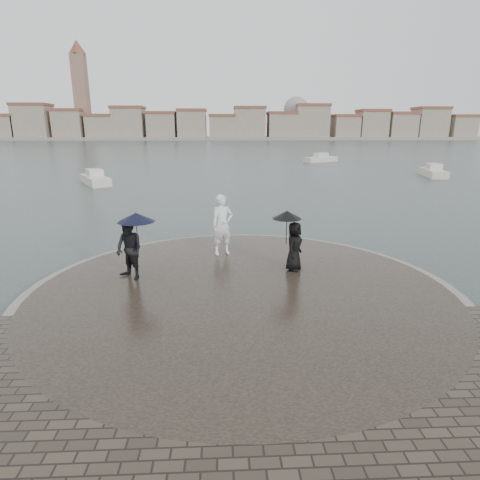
{
  "coord_description": "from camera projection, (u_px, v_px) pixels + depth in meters",
  "views": [
    {
      "loc": [
        -0.56,
        -7.27,
        4.84
      ],
      "look_at": [
        0.0,
        4.8,
        1.45
      ],
      "focal_mm": 30.0,
      "sensor_mm": 36.0,
      "label": 1
    }
  ],
  "objects": [
    {
      "name": "visitor_right",
      "position": [
        292.0,
        238.0,
        12.85
      ],
      "size": [
        1.15,
        1.05,
        1.95
      ],
      "color": "black",
      "rests_on": "quay_tip"
    },
    {
      "name": "statue",
      "position": [
        222.0,
        225.0,
        14.48
      ],
      "size": [
        0.93,
        0.75,
        2.19
      ],
      "primitive_type": "imported",
      "rotation": [
        0.0,
        0.0,
        0.33
      ],
      "color": "white",
      "rests_on": "quay_tip"
    },
    {
      "name": "visitor_left",
      "position": [
        131.0,
        242.0,
        12.09
      ],
      "size": [
        1.4,
        1.23,
        2.04
      ],
      "color": "black",
      "rests_on": "quay_tip"
    },
    {
      "name": "ground",
      "position": [
        251.0,
        369.0,
        8.33
      ],
      "size": [
        400.0,
        400.0,
        0.0
      ],
      "primitive_type": "plane",
      "color": "#2B3835",
      "rests_on": "ground"
    },
    {
      "name": "far_skyline",
      "position": [
        207.0,
        126.0,
        161.09
      ],
      "size": [
        260.0,
        20.0,
        37.0
      ],
      "color": "gray",
      "rests_on": "ground"
    },
    {
      "name": "quay_tip",
      "position": [
        242.0,
        294.0,
        11.65
      ],
      "size": [
        11.9,
        11.9,
        0.36
      ],
      "primitive_type": "cylinder",
      "color": "#2D261E",
      "rests_on": "ground"
    },
    {
      "name": "kerb_ring",
      "position": [
        242.0,
        295.0,
        11.65
      ],
      "size": [
        12.5,
        12.5,
        0.32
      ],
      "primitive_type": "cylinder",
      "color": "gray",
      "rests_on": "ground"
    },
    {
      "name": "boats",
      "position": [
        296.0,
        169.0,
        45.27
      ],
      "size": [
        36.48,
        27.82,
        1.5
      ],
      "color": "beige",
      "rests_on": "ground"
    }
  ]
}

